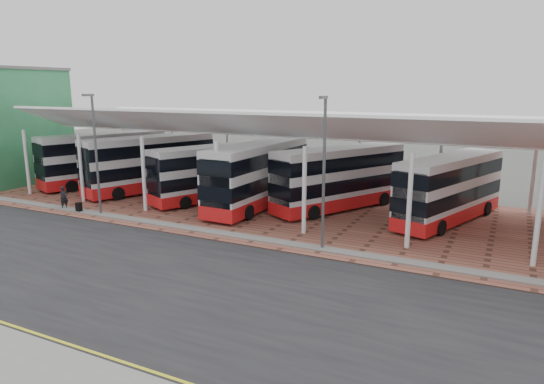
# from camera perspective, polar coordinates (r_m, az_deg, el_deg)

# --- Properties ---
(ground) EXTENTS (140.00, 140.00, 0.00)m
(ground) POSITION_cam_1_polar(r_m,az_deg,el_deg) (21.70, -5.21, -10.86)
(ground) COLOR #474A45
(road) EXTENTS (120.00, 14.00, 0.02)m
(road) POSITION_cam_1_polar(r_m,az_deg,el_deg) (20.93, -6.68, -11.77)
(road) COLOR black
(road) RESTS_ON ground
(forecourt) EXTENTS (72.00, 16.00, 0.06)m
(forecourt) POSITION_cam_1_polar(r_m,az_deg,el_deg) (32.25, 10.16, -3.18)
(forecourt) COLOR brown
(forecourt) RESTS_ON ground
(north_kerb) EXTENTS (120.00, 0.80, 0.14)m
(north_kerb) POSITION_cam_1_polar(r_m,az_deg,el_deg) (26.79, 1.82, -6.10)
(north_kerb) COLOR slate
(north_kerb) RESTS_ON ground
(yellow_line_near) EXTENTS (120.00, 0.12, 0.01)m
(yellow_line_near) POSITION_cam_1_polar(r_m,az_deg,el_deg) (16.82, -18.56, -18.69)
(yellow_line_near) COLOR gold
(yellow_line_near) RESTS_ON road
(yellow_line_far) EXTENTS (120.00, 0.12, 0.01)m
(yellow_line_far) POSITION_cam_1_polar(r_m,az_deg,el_deg) (17.00, -17.81, -18.29)
(yellow_line_far) COLOR gold
(yellow_line_far) RESTS_ON road
(canopy) EXTENTS (37.00, 11.63, 7.07)m
(canopy) POSITION_cam_1_polar(r_m,az_deg,el_deg) (35.14, -1.73, 7.83)
(canopy) COLOR white
(canopy) RESTS_ON ground
(shop_green) EXTENTS (6.40, 10.20, 10.22)m
(shop_green) POSITION_cam_1_polar(r_m,az_deg,el_deg) (49.39, -29.08, 6.79)
(shop_green) COLOR #2A6D41
(shop_green) RESTS_ON ground
(lamp_west) EXTENTS (0.16, 0.90, 8.07)m
(lamp_west) POSITION_cam_1_polar(r_m,az_deg,el_deg) (34.07, -20.04, 4.53)
(lamp_west) COLOR #4D4E52
(lamp_west) RESTS_ON ground
(lamp_east) EXTENTS (0.16, 0.90, 8.07)m
(lamp_east) POSITION_cam_1_polar(r_m,az_deg,el_deg) (25.07, 6.11, 2.68)
(lamp_east) COLOR #4D4E52
(lamp_east) RESTS_ON ground
(bus_0) EXTENTS (6.13, 11.11, 4.50)m
(bus_0) POSITION_cam_1_polar(r_m,az_deg,el_deg) (45.10, -19.18, 3.66)
(bus_0) COLOR silver
(bus_0) RESTS_ON forecourt
(bus_1) EXTENTS (6.20, 11.19, 4.53)m
(bus_1) POSITION_cam_1_polar(r_m,az_deg,el_deg) (41.04, -14.19, 3.20)
(bus_1) COLOR silver
(bus_1) RESTS_ON forecourt
(bus_2) EXTENTS (6.18, 10.12, 4.14)m
(bus_2) POSITION_cam_1_polar(r_m,az_deg,el_deg) (36.99, -6.85, 2.22)
(bus_2) COLOR silver
(bus_2) RESTS_ON forecourt
(bus_3) EXTENTS (2.98, 11.13, 4.56)m
(bus_3) POSITION_cam_1_polar(r_m,az_deg,el_deg) (34.57, -1.63, 1.95)
(bus_3) COLOR silver
(bus_3) RESTS_ON forecourt
(bus_4) EXTENTS (7.03, 10.48, 4.35)m
(bus_4) POSITION_cam_1_polar(r_m,az_deg,el_deg) (34.23, 7.90, 1.56)
(bus_4) COLOR silver
(bus_4) RESTS_ON forecourt
(bus_5) EXTENTS (5.55, 10.43, 4.21)m
(bus_5) POSITION_cam_1_polar(r_m,az_deg,el_deg) (32.74, 20.19, 0.31)
(bus_5) COLOR silver
(bus_5) RESTS_ON forecourt
(pedestrian) EXTENTS (0.52, 0.67, 1.64)m
(pedestrian) POSITION_cam_1_polar(r_m,az_deg,el_deg) (37.10, -23.26, -0.62)
(pedestrian) COLOR black
(pedestrian) RESTS_ON forecourt
(suitcase) EXTENTS (0.39, 0.28, 0.67)m
(suitcase) POSITION_cam_1_polar(r_m,az_deg,el_deg) (35.88, -21.77, -1.70)
(suitcase) COLOR black
(suitcase) RESTS_ON forecourt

